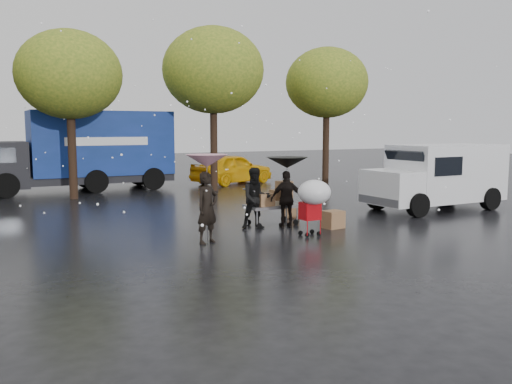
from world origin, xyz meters
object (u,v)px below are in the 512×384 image
white_van (438,175)px  blue_truck (82,151)px  person_pink (207,208)px  vendor_cart (275,200)px  yellow_taxi (232,169)px  person_black (287,199)px  shopping_cart (314,195)px

white_van → blue_truck: 14.92m
person_pink → vendor_cart: bearing=5.9°
vendor_cart → yellow_taxi: 11.65m
person_black → blue_truck: bearing=-59.2°
person_pink → person_black: 2.93m
vendor_cart → shopping_cart: (0.02, -1.93, 0.34)m
vendor_cart → yellow_taxi: bearing=70.5°
shopping_cart → white_van: size_ratio=0.30×
person_pink → vendor_cart: size_ratio=1.14×
blue_truck → yellow_taxi: blue_truck is taller
shopping_cart → yellow_taxi: yellow_taxi is taller
blue_truck → yellow_taxi: bearing=-3.3°
person_black → shopping_cart: size_ratio=1.08×
person_pink → white_van: (9.09, 1.41, 0.30)m
yellow_taxi → shopping_cart: bearing=145.5°
vendor_cart → white_van: (6.42, 0.03, 0.43)m
white_van → blue_truck: size_ratio=0.59×
vendor_cart → blue_truck: 11.88m
shopping_cart → blue_truck: blue_truck is taller
vendor_cart → white_van: 6.44m
person_black → yellow_taxi: bearing=-93.1°
person_pink → shopping_cart: (2.69, -0.55, 0.20)m
person_pink → person_black: person_pink is taller
person_black → blue_truck: blue_truck is taller
person_pink → white_van: white_van is taller
person_pink → white_van: 9.20m
person_pink → blue_truck: bearing=71.0°
shopping_cart → white_van: bearing=17.0°
person_pink → vendor_cart: (2.67, 1.38, -0.14)m
person_pink → person_black: size_ratio=1.09×
shopping_cart → yellow_taxi: (3.86, 12.92, -0.31)m
shopping_cart → blue_truck: 13.73m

